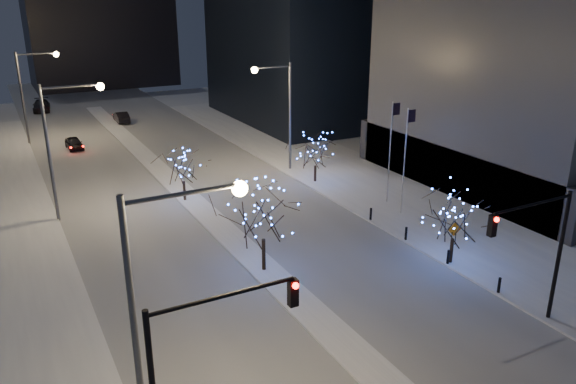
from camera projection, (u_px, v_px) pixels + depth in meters
road at (161, 172)px, 52.49m from camera, size 20.00×130.00×0.02m
median at (178, 187)px, 48.31m from camera, size 2.00×80.00×0.15m
east_sidewalk at (389, 194)px, 46.64m from camera, size 10.00×90.00×0.15m
west_sidewalk at (3, 270)px, 33.79m from camera, size 8.00×90.00×0.15m
plinth at (565, 149)px, 52.74m from camera, size 30.00×24.00×4.00m
street_lamp_w_near at (162, 287)px, 18.91m from camera, size 4.40×0.56×10.00m
street_lamp_w_mid at (62, 133)px, 39.70m from camera, size 4.40×0.56×10.00m
street_lamp_w_far at (31, 85)px, 60.48m from camera, size 4.40×0.56×10.00m
street_lamp_east at (281, 103)px, 50.63m from camera, size 3.90×0.56×10.00m
traffic_signal_west at (199, 359)px, 18.05m from camera, size 5.26×0.43×7.00m
traffic_signal_east at (541, 241)px, 26.58m from camera, size 5.26×0.43×7.00m
flagpoles at (398, 149)px, 42.04m from camera, size 1.35×2.60×8.00m
bollards at (426, 245)px, 36.02m from camera, size 0.16×12.16×0.90m
car_near at (74, 143)px, 60.06m from camera, size 1.70×3.81×1.27m
car_mid at (121, 117)px, 72.31m from camera, size 1.57×4.27×1.40m
car_far at (41, 106)px, 79.13m from camera, size 2.81×5.60×1.56m
holiday_tree_median_near at (263, 213)px, 32.57m from camera, size 5.09×5.09×5.70m
holiday_tree_median_far at (183, 167)px, 44.18m from camera, size 4.08×4.08×4.25m
holiday_tree_plaza_near at (455, 217)px, 33.70m from camera, size 4.86×4.86×4.80m
holiday_tree_plaza_far at (316, 151)px, 48.67m from camera, size 4.22×4.22×4.28m
construction_sign at (454, 231)px, 36.66m from camera, size 0.99×0.20×1.65m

